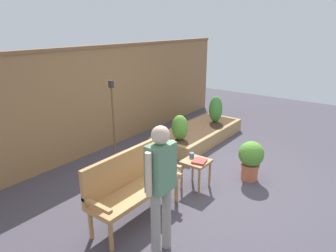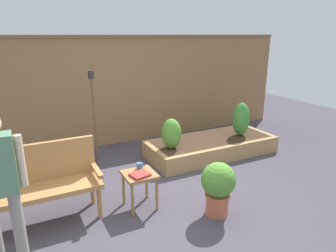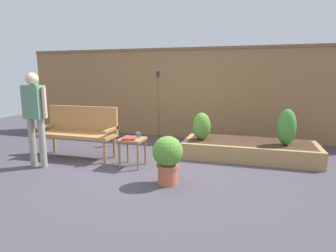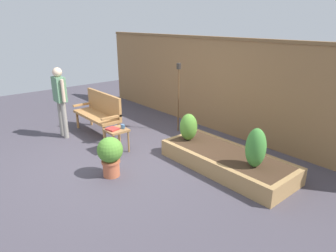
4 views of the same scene
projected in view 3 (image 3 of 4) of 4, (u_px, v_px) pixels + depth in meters
ground_plane at (148, 169)px, 4.63m from camera, size 14.00×14.00×0.00m
fence_back at (185, 93)px, 6.89m from camera, size 8.40×0.14×2.16m
garden_bench at (80, 128)px, 5.30m from camera, size 1.44×0.48×0.94m
side_table at (132, 143)px, 4.73m from camera, size 0.40×0.40×0.48m
cup_on_table at (138, 135)px, 4.81m from camera, size 0.11×0.08×0.08m
book_on_table at (129, 138)px, 4.65m from camera, size 0.25×0.24×0.03m
potted_boxwood at (168, 157)px, 3.95m from camera, size 0.43×0.43×0.69m
raised_planter_bed at (249, 150)px, 5.28m from camera, size 2.40×1.00×0.30m
shrub_near_bench at (202, 126)px, 5.38m from camera, size 0.34×0.34×0.52m
shrub_far_corner at (287, 127)px, 4.95m from camera, size 0.32×0.32×0.64m
tiki_torch at (158, 94)px, 6.29m from camera, size 0.10×0.10×1.60m
person_by_bench at (35, 112)px, 4.61m from camera, size 0.47×0.20×1.56m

